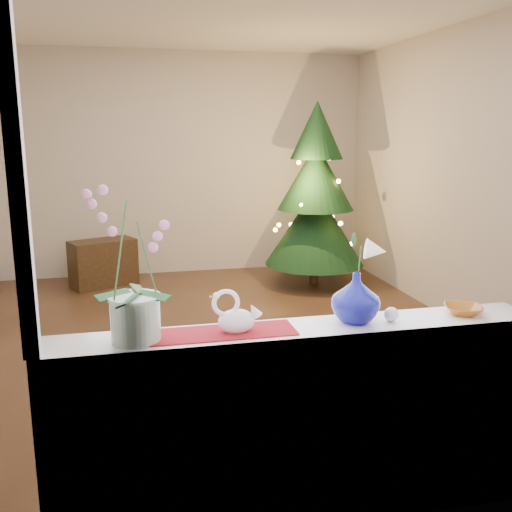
{
  "coord_description": "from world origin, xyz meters",
  "views": [
    {
      "loc": [
        -0.7,
        -4.62,
        1.75
      ],
      "look_at": [
        0.02,
        -1.4,
        1.03
      ],
      "focal_mm": 40.0,
      "sensor_mm": 36.0,
      "label": 1
    }
  ],
  "objects_px": {
    "amber_dish": "(463,310)",
    "side_table": "(103,263)",
    "swan": "(236,312)",
    "xmas_tree": "(316,195)",
    "paperweight": "(391,314)",
    "blue_vase": "(356,294)",
    "orchid_pot": "(133,265)"
  },
  "relations": [
    {
      "from": "amber_dish",
      "to": "side_table",
      "type": "relative_size",
      "value": 0.2
    },
    {
      "from": "swan",
      "to": "side_table",
      "type": "height_order",
      "value": "swan"
    },
    {
      "from": "swan",
      "to": "xmas_tree",
      "type": "bearing_deg",
      "value": 85.64
    },
    {
      "from": "paperweight",
      "to": "blue_vase",
      "type": "bearing_deg",
      "value": 168.88
    },
    {
      "from": "orchid_pot",
      "to": "side_table",
      "type": "distance_m",
      "value": 4.5
    },
    {
      "from": "paperweight",
      "to": "xmas_tree",
      "type": "bearing_deg",
      "value": 76.19
    },
    {
      "from": "swan",
      "to": "blue_vase",
      "type": "distance_m",
      "value": 0.54
    },
    {
      "from": "swan",
      "to": "blue_vase",
      "type": "xyz_separation_m",
      "value": [
        0.54,
        0.02,
        0.04
      ]
    },
    {
      "from": "orchid_pot",
      "to": "side_table",
      "type": "relative_size",
      "value": 0.88
    },
    {
      "from": "swan",
      "to": "paperweight",
      "type": "xyz_separation_m",
      "value": [
        0.7,
        -0.01,
        -0.06
      ]
    },
    {
      "from": "blue_vase",
      "to": "xmas_tree",
      "type": "height_order",
      "value": "xmas_tree"
    },
    {
      "from": "orchid_pot",
      "to": "paperweight",
      "type": "height_order",
      "value": "orchid_pot"
    },
    {
      "from": "paperweight",
      "to": "xmas_tree",
      "type": "xyz_separation_m",
      "value": [
        0.97,
        3.94,
        0.09
      ]
    },
    {
      "from": "swan",
      "to": "blue_vase",
      "type": "bearing_deg",
      "value": 20.83
    },
    {
      "from": "paperweight",
      "to": "side_table",
      "type": "bearing_deg",
      "value": 108.05
    },
    {
      "from": "orchid_pot",
      "to": "paperweight",
      "type": "distance_m",
      "value": 1.15
    },
    {
      "from": "blue_vase",
      "to": "amber_dish",
      "type": "xyz_separation_m",
      "value": [
        0.53,
        -0.01,
        -0.11
      ]
    },
    {
      "from": "paperweight",
      "to": "side_table",
      "type": "distance_m",
      "value": 4.67
    },
    {
      "from": "orchid_pot",
      "to": "blue_vase",
      "type": "relative_size",
      "value": 2.44
    },
    {
      "from": "orchid_pot",
      "to": "blue_vase",
      "type": "height_order",
      "value": "orchid_pot"
    },
    {
      "from": "swan",
      "to": "blue_vase",
      "type": "height_order",
      "value": "blue_vase"
    },
    {
      "from": "paperweight",
      "to": "side_table",
      "type": "xyz_separation_m",
      "value": [
        -1.43,
        4.39,
        -0.68
      ]
    },
    {
      "from": "side_table",
      "to": "xmas_tree",
      "type": "bearing_deg",
      "value": -34.6
    },
    {
      "from": "xmas_tree",
      "to": "side_table",
      "type": "distance_m",
      "value": 2.56
    },
    {
      "from": "paperweight",
      "to": "side_table",
      "type": "relative_size",
      "value": 0.09
    },
    {
      "from": "orchid_pot",
      "to": "paperweight",
      "type": "xyz_separation_m",
      "value": [
        1.12,
        -0.0,
        -0.28
      ]
    },
    {
      "from": "swan",
      "to": "xmas_tree",
      "type": "height_order",
      "value": "xmas_tree"
    },
    {
      "from": "amber_dish",
      "to": "side_table",
      "type": "bearing_deg",
      "value": 112.41
    },
    {
      "from": "paperweight",
      "to": "swan",
      "type": "bearing_deg",
      "value": 179.11
    },
    {
      "from": "swan",
      "to": "paperweight",
      "type": "bearing_deg",
      "value": 17.78
    },
    {
      "from": "blue_vase",
      "to": "paperweight",
      "type": "distance_m",
      "value": 0.19
    },
    {
      "from": "amber_dish",
      "to": "xmas_tree",
      "type": "relative_size",
      "value": 0.07
    }
  ]
}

